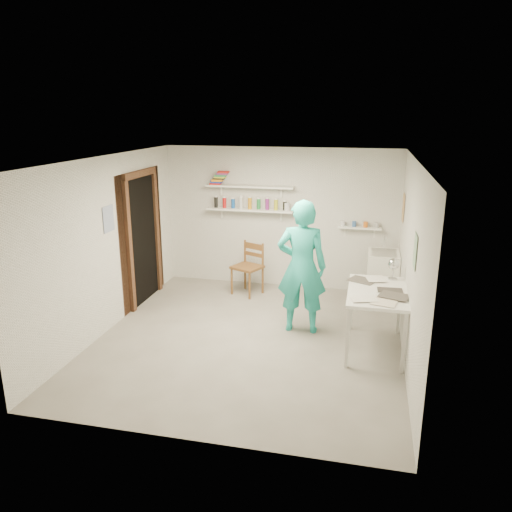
% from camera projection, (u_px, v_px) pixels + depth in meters
% --- Properties ---
extents(floor, '(4.00, 4.50, 0.02)m').
position_uv_depth(floor, '(249.00, 339.00, 6.77)').
color(floor, slate).
rests_on(floor, ground).
extents(ceiling, '(4.00, 4.50, 0.02)m').
position_uv_depth(ceiling, '(249.00, 158.00, 6.10)').
color(ceiling, silver).
rests_on(ceiling, wall_back).
extents(wall_back, '(4.00, 0.02, 2.40)m').
position_uv_depth(wall_back, '(280.00, 218.00, 8.55)').
color(wall_back, silver).
rests_on(wall_back, ground).
extents(wall_front, '(4.00, 0.02, 2.40)m').
position_uv_depth(wall_front, '(188.00, 323.00, 4.31)').
color(wall_front, silver).
rests_on(wall_front, ground).
extents(wall_left, '(0.02, 4.50, 2.40)m').
position_uv_depth(wall_left, '(107.00, 244.00, 6.86)').
color(wall_left, silver).
rests_on(wall_left, ground).
extents(wall_right, '(0.02, 4.50, 2.40)m').
position_uv_depth(wall_right, '(411.00, 263.00, 6.01)').
color(wall_right, silver).
rests_on(wall_right, ground).
extents(doorway_recess, '(0.02, 0.90, 2.00)m').
position_uv_depth(doorway_recess, '(143.00, 240.00, 7.89)').
color(doorway_recess, black).
rests_on(doorway_recess, wall_left).
extents(corridor_box, '(1.40, 1.50, 2.10)m').
position_uv_depth(corridor_box, '(102.00, 235.00, 8.03)').
color(corridor_box, brown).
rests_on(corridor_box, ground).
extents(door_lintel, '(0.06, 1.05, 0.10)m').
position_uv_depth(door_lintel, '(140.00, 174.00, 7.60)').
color(door_lintel, brown).
rests_on(door_lintel, wall_left).
extents(door_jamb_near, '(0.06, 0.10, 2.00)m').
position_uv_depth(door_jamb_near, '(129.00, 248.00, 7.42)').
color(door_jamb_near, brown).
rests_on(door_jamb_near, ground).
extents(door_jamb_far, '(0.06, 0.10, 2.00)m').
position_uv_depth(door_jamb_far, '(157.00, 233.00, 8.36)').
color(door_jamb_far, brown).
rests_on(door_jamb_far, ground).
extents(shelf_lower, '(1.50, 0.22, 0.03)m').
position_uv_depth(shelf_lower, '(250.00, 210.00, 8.49)').
color(shelf_lower, white).
rests_on(shelf_lower, wall_back).
extents(shelf_upper, '(1.50, 0.22, 0.03)m').
position_uv_depth(shelf_upper, '(250.00, 186.00, 8.38)').
color(shelf_upper, white).
rests_on(shelf_upper, wall_back).
extents(ledge_shelf, '(0.70, 0.14, 0.03)m').
position_uv_depth(ledge_shelf, '(360.00, 228.00, 8.20)').
color(ledge_shelf, white).
rests_on(ledge_shelf, wall_back).
extents(poster_left, '(0.01, 0.28, 0.36)m').
position_uv_depth(poster_left, '(108.00, 219.00, 6.80)').
color(poster_left, '#334C7F').
rests_on(poster_left, wall_left).
extents(poster_right_a, '(0.01, 0.34, 0.42)m').
position_uv_depth(poster_right_a, '(403.00, 208.00, 7.60)').
color(poster_right_a, '#995933').
rests_on(poster_right_a, wall_right).
extents(poster_right_b, '(0.01, 0.30, 0.38)m').
position_uv_depth(poster_right_b, '(415.00, 251.00, 5.41)').
color(poster_right_b, '#3F724C').
rests_on(poster_right_b, wall_right).
extents(belfast_sink, '(0.48, 0.60, 0.30)m').
position_uv_depth(belfast_sink, '(383.00, 262.00, 7.79)').
color(belfast_sink, white).
rests_on(belfast_sink, wall_right).
extents(man, '(0.70, 0.48, 1.86)m').
position_uv_depth(man, '(302.00, 267.00, 6.77)').
color(man, '#25BBAF').
rests_on(man, ground).
extents(wall_clock, '(0.33, 0.05, 0.33)m').
position_uv_depth(wall_clock, '(305.00, 241.00, 6.89)').
color(wall_clock, beige).
rests_on(wall_clock, man).
extents(wooden_chair, '(0.57, 0.56, 0.94)m').
position_uv_depth(wooden_chair, '(247.00, 267.00, 8.29)').
color(wooden_chair, brown).
rests_on(wooden_chair, ground).
extents(work_table, '(0.72, 1.21, 0.80)m').
position_uv_depth(work_table, '(375.00, 320.00, 6.35)').
color(work_table, white).
rests_on(work_table, ground).
extents(desk_lamp, '(0.15, 0.15, 0.15)m').
position_uv_depth(desk_lamp, '(394.00, 264.00, 6.59)').
color(desk_lamp, silver).
rests_on(desk_lamp, work_table).
extents(spray_cans, '(1.31, 0.06, 0.17)m').
position_uv_depth(spray_cans, '(250.00, 204.00, 8.46)').
color(spray_cans, black).
rests_on(spray_cans, shelf_lower).
extents(book_stack, '(0.32, 0.14, 0.22)m').
position_uv_depth(book_stack, '(219.00, 178.00, 8.46)').
color(book_stack, red).
rests_on(book_stack, shelf_upper).
extents(ledge_pots, '(0.48, 0.07, 0.09)m').
position_uv_depth(ledge_pots, '(360.00, 224.00, 8.18)').
color(ledge_pots, silver).
rests_on(ledge_pots, ledge_shelf).
extents(papers, '(0.30, 0.22, 0.03)m').
position_uv_depth(papers, '(377.00, 289.00, 6.23)').
color(papers, silver).
rests_on(papers, work_table).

